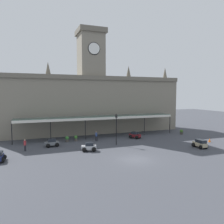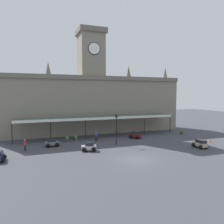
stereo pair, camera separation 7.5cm
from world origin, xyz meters
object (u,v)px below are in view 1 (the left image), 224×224
(pedestrian_near_entrance, at_px, (96,136))
(victorian_lamppost, at_px, (116,126))
(car_maroon_sedan, at_px, (135,136))
(traffic_cone, at_px, (210,140))
(car_silver_sedan, at_px, (89,147))
(planter_near_kerb, at_px, (67,139))
(car_grey_sedan, at_px, (52,143))
(planter_forecourt_centre, at_px, (181,132))
(pedestrian_crossing_forecourt, at_px, (25,145))
(planter_by_canopy, at_px, (76,138))
(car_beige_estate, at_px, (200,144))

(pedestrian_near_entrance, distance_m, victorian_lamppost, 4.83)
(car_maroon_sedan, distance_m, traffic_cone, 12.52)
(car_silver_sedan, distance_m, planter_near_kerb, 7.22)
(traffic_cone, bearing_deg, planter_near_kerb, 159.21)
(car_grey_sedan, height_order, planter_near_kerb, car_grey_sedan)
(planter_near_kerb, xyz_separation_m, planter_forecourt_centre, (22.37, -1.07, 0.00))
(car_silver_sedan, height_order, pedestrian_crossing_forecourt, pedestrian_crossing_forecourt)
(planter_by_canopy, distance_m, planter_forecourt_centre, 20.87)
(pedestrian_near_entrance, bearing_deg, victorian_lamppost, -60.13)
(victorian_lamppost, height_order, planter_near_kerb, victorian_lamppost)
(victorian_lamppost, height_order, planter_forecourt_centre, victorian_lamppost)
(pedestrian_crossing_forecourt, bearing_deg, traffic_cone, -9.29)
(car_silver_sedan, distance_m, planter_forecourt_centre, 21.26)
(pedestrian_near_entrance, bearing_deg, pedestrian_crossing_forecourt, -166.45)
(car_silver_sedan, distance_m, car_beige_estate, 16.43)
(car_grey_sedan, distance_m, victorian_lamppost, 10.22)
(victorian_lamppost, bearing_deg, planter_near_kerb, 145.35)
(car_grey_sedan, xyz_separation_m, planter_forecourt_centre, (25.05, 1.41, -0.01))
(pedestrian_crossing_forecourt, bearing_deg, planter_near_kerb, 30.15)
(planter_forecourt_centre, bearing_deg, pedestrian_crossing_forecourt, -174.69)
(car_grey_sedan, bearing_deg, traffic_cone, -13.44)
(car_maroon_sedan, height_order, planter_by_canopy, car_maroon_sedan)
(car_grey_sedan, relative_size, planter_near_kerb, 2.22)
(car_beige_estate, relative_size, planter_near_kerb, 2.37)
(planter_near_kerb, bearing_deg, planter_forecourt_centre, -2.75)
(pedestrian_near_entrance, bearing_deg, planter_by_canopy, 158.06)
(car_silver_sedan, height_order, pedestrian_near_entrance, pedestrian_near_entrance)
(victorian_lamppost, distance_m, planter_by_canopy, 7.83)
(car_grey_sedan, xyz_separation_m, car_silver_sedan, (4.62, -4.47, 0.00))
(car_grey_sedan, distance_m, planter_near_kerb, 3.66)
(traffic_cone, bearing_deg, car_silver_sedan, 175.79)
(car_grey_sedan, bearing_deg, car_maroon_sedan, 4.47)
(car_maroon_sedan, height_order, car_beige_estate, car_beige_estate)
(car_maroon_sedan, bearing_deg, traffic_cone, -34.60)
(planter_forecourt_centre, bearing_deg, pedestrian_near_entrance, 179.90)
(planter_by_canopy, bearing_deg, planter_forecourt_centre, -3.68)
(car_maroon_sedan, height_order, pedestrian_near_entrance, pedestrian_near_entrance)
(car_silver_sedan, xyz_separation_m, planter_forecourt_centre, (20.43, 5.88, -0.01))
(car_grey_sedan, height_order, car_silver_sedan, same)
(car_silver_sedan, bearing_deg, car_beige_estate, -14.40)
(planter_by_canopy, bearing_deg, planter_near_kerb, -170.26)
(pedestrian_near_entrance, xyz_separation_m, planter_near_kerb, (-4.78, 1.04, -0.42))
(car_grey_sedan, relative_size, traffic_cone, 3.26)
(car_grey_sedan, relative_size, car_beige_estate, 0.94)
(car_maroon_sedan, distance_m, planter_forecourt_centre, 10.41)
(planter_near_kerb, xyz_separation_m, planter_by_canopy, (1.54, 0.26, 0.00))
(pedestrian_crossing_forecourt, relative_size, planter_forecourt_centre, 1.74)
(car_beige_estate, height_order, pedestrian_crossing_forecourt, pedestrian_crossing_forecourt)
(car_silver_sedan, height_order, planter_near_kerb, car_silver_sedan)
(car_maroon_sedan, distance_m, pedestrian_crossing_forecourt, 18.58)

